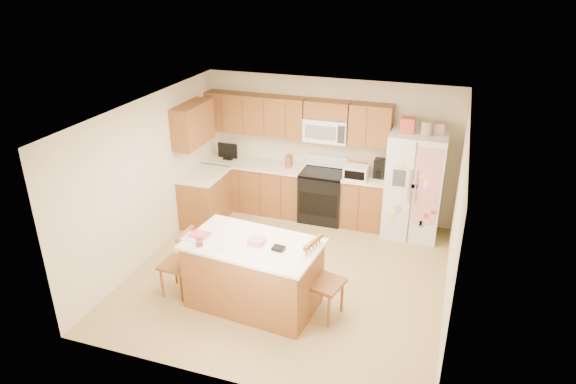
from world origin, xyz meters
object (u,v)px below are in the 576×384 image
(windsor_chair_left, at_px, (178,264))
(windsor_chair_right, at_px, (323,282))
(stove, at_px, (323,195))
(island, at_px, (253,273))
(windsor_chair_back, at_px, (272,254))
(refrigerator, at_px, (414,184))

(windsor_chair_left, bearing_deg, windsor_chair_right, 4.65)
(stove, bearing_deg, island, -94.54)
(island, distance_m, windsor_chair_back, 0.64)
(stove, height_order, windsor_chair_right, stove)
(stove, distance_m, refrigerator, 1.63)
(island, relative_size, windsor_chair_right, 1.73)
(windsor_chair_back, xyz_separation_m, windsor_chair_right, (0.92, -0.57, 0.09))
(stove, xyz_separation_m, windsor_chair_right, (0.72, -2.69, 0.03))
(windsor_chair_right, bearing_deg, island, -175.71)
(island, xyz_separation_m, windsor_chair_back, (0.03, 0.64, -0.06))
(windsor_chair_left, xyz_separation_m, windsor_chair_right, (2.02, 0.16, 0.03))
(windsor_chair_left, relative_size, windsor_chair_back, 1.14)
(refrigerator, height_order, island, refrigerator)
(refrigerator, distance_m, windsor_chair_right, 2.79)
(stove, height_order, refrigerator, refrigerator)
(refrigerator, bearing_deg, windsor_chair_back, -130.56)
(windsor_chair_left, height_order, windsor_chair_back, windsor_chair_left)
(windsor_chair_left, distance_m, windsor_chair_right, 2.03)
(windsor_chair_back, bearing_deg, island, -92.33)
(windsor_chair_right, bearing_deg, windsor_chair_left, -175.35)
(stove, relative_size, windsor_chair_right, 1.05)
(windsor_chair_back, distance_m, windsor_chair_right, 1.08)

